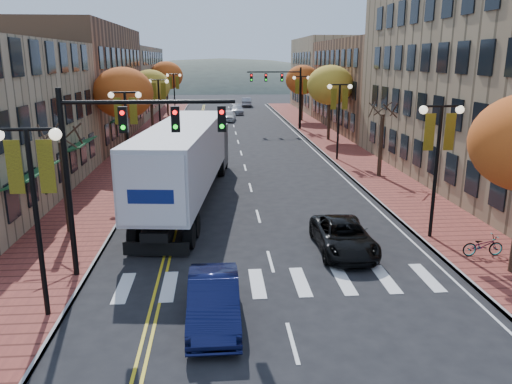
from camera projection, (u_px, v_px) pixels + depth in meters
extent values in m
plane|color=black|center=(283.00, 309.00, 16.36)|extent=(200.00, 200.00, 0.00)
cube|color=brown|center=(143.00, 145.00, 46.95)|extent=(4.00, 85.00, 0.15)
cube|color=brown|center=(331.00, 142.00, 48.31)|extent=(4.00, 85.00, 0.15)
cube|color=brown|center=(62.00, 85.00, 48.31)|extent=(12.00, 24.00, 11.00)
cube|color=#9E8966|center=(113.00, 81.00, 72.57)|extent=(12.00, 26.00, 9.50)
cube|color=brown|center=(396.00, 85.00, 56.90)|extent=(15.00, 24.00, 10.00)
cube|color=#9E8966|center=(347.00, 75.00, 77.95)|extent=(15.00, 20.00, 11.00)
cylinder|color=#382619|center=(66.00, 187.00, 22.80)|extent=(0.28, 0.28, 4.20)
cylinder|color=#382619|center=(126.00, 131.00, 38.11)|extent=(0.28, 0.28, 4.90)
ellipsoid|color=#D15518|center=(123.00, 93.00, 37.37)|extent=(4.48, 4.48, 3.81)
cylinder|color=#382619|center=(152.00, 112.00, 53.56)|extent=(0.28, 0.28, 4.55)
ellipsoid|color=gold|center=(150.00, 87.00, 52.88)|extent=(4.16, 4.16, 3.54)
cylinder|color=#382619|center=(167.00, 97.00, 70.83)|extent=(0.28, 0.28, 5.04)
ellipsoid|color=#D15518|center=(166.00, 76.00, 70.07)|extent=(4.61, 4.61, 3.92)
cylinder|color=#382619|center=(381.00, 145.00, 33.79)|extent=(0.28, 0.28, 4.20)
cylinder|color=#382619|center=(329.00, 115.00, 49.10)|extent=(0.28, 0.28, 4.90)
ellipsoid|color=gold|center=(330.00, 85.00, 48.36)|extent=(4.48, 4.48, 3.81)
cylinder|color=#382619|center=(302.00, 102.00, 64.53)|extent=(0.28, 0.28, 4.76)
ellipsoid|color=#D15518|center=(302.00, 80.00, 63.81)|extent=(4.35, 4.35, 3.70)
cylinder|color=black|center=(38.00, 229.00, 15.01)|extent=(0.16, 0.16, 6.00)
cylinder|color=black|center=(26.00, 129.00, 14.24)|extent=(1.60, 0.10, 0.10)
sphere|color=#FFF2CC|center=(55.00, 134.00, 14.34)|extent=(0.36, 0.36, 0.36)
cube|color=#B4A418|center=(15.00, 167.00, 14.49)|extent=(0.45, 0.03, 1.60)
cube|color=#B4A418|center=(46.00, 167.00, 14.56)|extent=(0.45, 0.03, 1.60)
cylinder|color=black|center=(128.00, 142.00, 30.42)|extent=(0.16, 0.16, 6.00)
cylinder|color=black|center=(124.00, 92.00, 29.64)|extent=(1.60, 0.10, 0.10)
sphere|color=#FFF2CC|center=(111.00, 95.00, 29.62)|extent=(0.36, 0.36, 0.36)
sphere|color=#FFF2CC|center=(138.00, 95.00, 29.74)|extent=(0.36, 0.36, 0.36)
cube|color=#B4A418|center=(118.00, 111.00, 29.89)|extent=(0.45, 0.03, 1.60)
cube|color=#B4A418|center=(133.00, 111.00, 29.96)|extent=(0.45, 0.03, 1.60)
cylinder|color=black|center=(160.00, 112.00, 47.75)|extent=(0.16, 0.16, 6.00)
cylinder|color=black|center=(158.00, 80.00, 46.97)|extent=(1.60, 0.10, 0.10)
sphere|color=#FFF2CC|center=(150.00, 82.00, 46.95)|extent=(0.36, 0.36, 0.36)
sphere|color=#FFF2CC|center=(167.00, 81.00, 47.07)|extent=(0.36, 0.36, 0.36)
cube|color=#B4A418|center=(154.00, 92.00, 47.22)|extent=(0.45, 0.03, 1.60)
cube|color=#B4A418|center=(163.00, 92.00, 47.29)|extent=(0.45, 0.03, 1.60)
cylinder|color=black|center=(175.00, 98.00, 65.08)|extent=(0.16, 0.16, 6.00)
cylinder|color=black|center=(174.00, 74.00, 64.30)|extent=(1.60, 0.10, 0.10)
sphere|color=#FFF2CC|center=(167.00, 75.00, 64.28)|extent=(0.36, 0.36, 0.36)
sphere|color=#FFF2CC|center=(180.00, 75.00, 64.40)|extent=(0.36, 0.36, 0.36)
cube|color=#B4A418|center=(170.00, 83.00, 64.55)|extent=(0.45, 0.03, 1.60)
cube|color=#B4A418|center=(177.00, 83.00, 64.62)|extent=(0.45, 0.03, 1.60)
cylinder|color=black|center=(435.00, 175.00, 21.93)|extent=(0.16, 0.16, 6.00)
cylinder|color=black|center=(442.00, 106.00, 21.15)|extent=(1.60, 0.10, 0.10)
sphere|color=#FFF2CC|center=(423.00, 110.00, 21.13)|extent=(0.36, 0.36, 0.36)
sphere|color=#FFF2CC|center=(460.00, 110.00, 21.25)|extent=(0.36, 0.36, 0.36)
cube|color=#B4A418|center=(429.00, 132.00, 21.40)|extent=(0.45, 0.03, 1.60)
cube|color=#B4A418|center=(450.00, 132.00, 21.47)|extent=(0.45, 0.03, 1.60)
cylinder|color=black|center=(338.00, 123.00, 39.26)|extent=(0.16, 0.16, 6.00)
cylinder|color=black|center=(340.00, 85.00, 38.48)|extent=(1.60, 0.10, 0.10)
sphere|color=#FFF2CC|center=(330.00, 87.00, 38.46)|extent=(0.36, 0.36, 0.36)
sphere|color=#FFF2CC|center=(350.00, 87.00, 38.58)|extent=(0.36, 0.36, 0.36)
cube|color=#B4A418|center=(334.00, 99.00, 38.73)|extent=(0.45, 0.03, 1.60)
cube|color=#B4A418|center=(345.00, 99.00, 38.80)|extent=(0.45, 0.03, 1.60)
cylinder|color=black|center=(301.00, 104.00, 56.59)|extent=(0.16, 0.16, 6.00)
cylinder|color=black|center=(301.00, 76.00, 55.81)|extent=(1.60, 0.10, 0.10)
sphere|color=#FFF2CC|center=(294.00, 78.00, 55.79)|extent=(0.36, 0.36, 0.36)
sphere|color=#FFF2CC|center=(308.00, 78.00, 55.91)|extent=(0.36, 0.36, 0.36)
cube|color=#B4A418|center=(297.00, 86.00, 56.06)|extent=(0.45, 0.03, 1.60)
cube|color=#B4A418|center=(305.00, 86.00, 56.13)|extent=(0.45, 0.03, 1.60)
cylinder|color=black|center=(68.00, 188.00, 17.78)|extent=(0.20, 0.20, 7.00)
cylinder|color=black|center=(148.00, 102.00, 17.23)|extent=(6.00, 0.14, 0.14)
cube|color=black|center=(123.00, 120.00, 17.32)|extent=(0.30, 0.25, 0.90)
sphere|color=#FF0C0C|center=(122.00, 113.00, 17.12)|extent=(0.16, 0.16, 0.16)
cube|color=black|center=(175.00, 119.00, 17.45)|extent=(0.30, 0.25, 0.90)
sphere|color=#FF0C0C|center=(175.00, 112.00, 17.25)|extent=(0.16, 0.16, 0.16)
cube|color=black|center=(222.00, 119.00, 17.58)|extent=(0.30, 0.25, 0.90)
sphere|color=#FF0C0C|center=(222.00, 112.00, 17.38)|extent=(0.16, 0.16, 0.16)
cylinder|color=black|center=(300.00, 99.00, 56.45)|extent=(0.20, 0.20, 7.00)
cylinder|color=black|center=(274.00, 72.00, 55.44)|extent=(6.00, 0.14, 0.14)
cube|color=black|center=(282.00, 77.00, 55.67)|extent=(0.30, 0.25, 0.90)
sphere|color=#FF0C0C|center=(282.00, 75.00, 55.47)|extent=(0.16, 0.16, 0.16)
cube|color=black|center=(266.00, 77.00, 55.53)|extent=(0.30, 0.25, 0.90)
sphere|color=#FF0C0C|center=(266.00, 75.00, 55.33)|extent=(0.16, 0.16, 0.16)
cube|color=black|center=(251.00, 77.00, 55.41)|extent=(0.30, 0.25, 0.90)
sphere|color=#FF0C0C|center=(251.00, 75.00, 55.21)|extent=(0.16, 0.16, 0.16)
cube|color=black|center=(185.00, 191.00, 27.15)|extent=(2.77, 14.89, 0.40)
cube|color=silver|center=(184.00, 155.00, 26.63)|extent=(4.59, 15.09, 3.20)
cube|color=black|center=(206.00, 146.00, 35.74)|extent=(3.22, 3.72, 2.86)
cylinder|color=black|center=(134.00, 235.00, 21.56)|extent=(0.52, 1.18, 1.14)
cylinder|color=black|center=(190.00, 236.00, 21.48)|extent=(0.52, 1.18, 1.14)
cylinder|color=black|center=(142.00, 225.00, 22.88)|extent=(0.52, 1.18, 1.14)
cylinder|color=black|center=(194.00, 225.00, 22.80)|extent=(0.52, 1.18, 1.14)
cylinder|color=black|center=(187.00, 168.00, 34.79)|extent=(0.52, 1.18, 1.14)
cylinder|color=black|center=(221.00, 168.00, 34.72)|extent=(0.52, 1.18, 1.14)
cylinder|color=black|center=(193.00, 161.00, 37.22)|extent=(0.52, 1.18, 1.14)
cylinder|color=black|center=(225.00, 161.00, 37.14)|extent=(0.52, 1.18, 1.14)
imported|color=#0E1238|center=(214.00, 301.00, 15.38)|extent=(1.59, 4.48, 1.47)
imported|color=black|center=(343.00, 236.00, 21.10)|extent=(2.28, 4.86, 1.34)
imported|color=white|center=(229.00, 116.00, 65.13)|extent=(2.14, 4.38, 1.44)
imported|color=#A9AAB1|center=(237.00, 109.00, 73.37)|extent=(1.91, 4.66, 1.35)
imported|color=#939399|center=(247.00, 102.00, 84.97)|extent=(1.94, 4.71, 1.52)
imported|color=gray|center=(483.00, 245.00, 20.30)|extent=(1.69, 0.60, 0.88)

